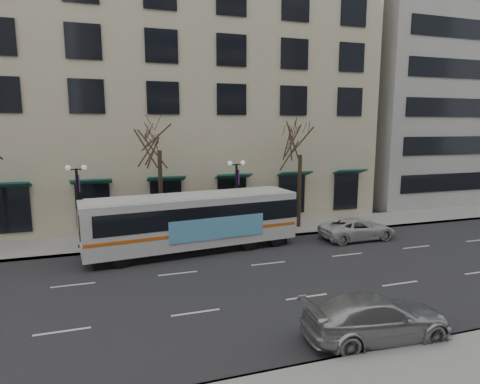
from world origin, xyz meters
name	(u,v)px	position (x,y,z in m)	size (l,w,h in m)	color
ground	(186,291)	(0.00, 0.00, 0.00)	(160.00, 160.00, 0.00)	black
sidewalk_far	(233,232)	(5.00, 9.00, 0.07)	(80.00, 4.00, 0.15)	gray
building_hotel	(119,75)	(-2.00, 21.00, 12.00)	(40.00, 20.00, 24.00)	#BBAE8F
building_office	(432,36)	(32.00, 21.00, 17.50)	(25.00, 20.00, 35.00)	#999993
tree_far_mid	(159,135)	(0.00, 8.80, 6.91)	(3.60, 3.60, 8.55)	black
tree_far_right	(301,141)	(10.00, 8.80, 6.42)	(3.60, 3.60, 8.06)	black
lamp_post_left	(78,202)	(-4.99, 8.20, 2.94)	(1.22, 0.45, 5.21)	black
lamp_post_right	(237,194)	(5.01, 8.20, 2.94)	(1.22, 0.45, 5.21)	black
city_bus	(195,220)	(1.62, 5.81, 1.89)	(13.01, 4.21, 3.46)	silver
silver_car	(377,318)	(5.74, -6.20, 0.78)	(2.18, 5.37, 1.56)	#A9ADB1
white_pickup	(357,229)	(12.49, 5.04, 0.71)	(2.35, 5.10, 1.42)	#BABABA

